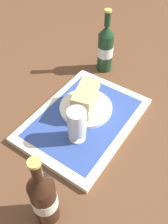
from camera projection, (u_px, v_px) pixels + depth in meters
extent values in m
plane|color=brown|center=(84.00, 121.00, 0.90)|extent=(3.00, 3.00, 0.00)
cube|color=beige|center=(84.00, 120.00, 0.89)|extent=(0.44, 0.32, 0.02)
cube|color=#2D4793|center=(84.00, 118.00, 0.88)|extent=(0.38, 0.27, 0.00)
cylinder|color=silver|center=(86.00, 108.00, 0.90)|extent=(0.19, 0.19, 0.01)
cube|color=tan|center=(86.00, 104.00, 0.89)|extent=(0.14, 0.10, 0.02)
cube|color=#9EA3A8|center=(86.00, 100.00, 0.87)|extent=(0.13, 0.09, 0.02)
cube|color=silver|center=(86.00, 98.00, 0.86)|extent=(0.12, 0.08, 0.01)
sphere|color=#47932D|center=(81.00, 106.00, 0.82)|extent=(0.04, 0.04, 0.04)
cube|color=tan|center=(86.00, 93.00, 0.85)|extent=(0.14, 0.10, 0.04)
cylinder|color=silver|center=(77.00, 137.00, 0.82)|extent=(0.06, 0.06, 0.01)
cylinder|color=silver|center=(77.00, 134.00, 0.81)|extent=(0.01, 0.01, 0.02)
cylinder|color=silver|center=(77.00, 122.00, 0.76)|extent=(0.06, 0.06, 0.09)
cylinder|color=gold|center=(77.00, 125.00, 0.77)|extent=(0.06, 0.06, 0.07)
cylinder|color=white|center=(77.00, 116.00, 0.74)|extent=(0.05, 0.05, 0.01)
cylinder|color=black|center=(45.00, 201.00, 0.61)|extent=(0.06, 0.06, 0.17)
cylinder|color=silver|center=(44.00, 200.00, 0.61)|extent=(0.07, 0.07, 0.05)
cone|color=black|center=(39.00, 182.00, 0.54)|extent=(0.06, 0.06, 0.04)
cylinder|color=black|center=(36.00, 171.00, 0.50)|extent=(0.02, 0.02, 0.05)
cylinder|color=#BFB74C|center=(34.00, 163.00, 0.48)|extent=(0.03, 0.03, 0.01)
cylinder|color=#19381E|center=(105.00, 53.00, 1.04)|extent=(0.06, 0.06, 0.17)
cylinder|color=silver|center=(105.00, 51.00, 1.04)|extent=(0.07, 0.07, 0.05)
cone|color=#19381E|center=(107.00, 30.00, 0.97)|extent=(0.06, 0.06, 0.04)
cylinder|color=#19381E|center=(108.00, 19.00, 0.93)|extent=(0.02, 0.02, 0.05)
cylinder|color=#BFB74C|center=(108.00, 11.00, 0.91)|extent=(0.03, 0.03, 0.01)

